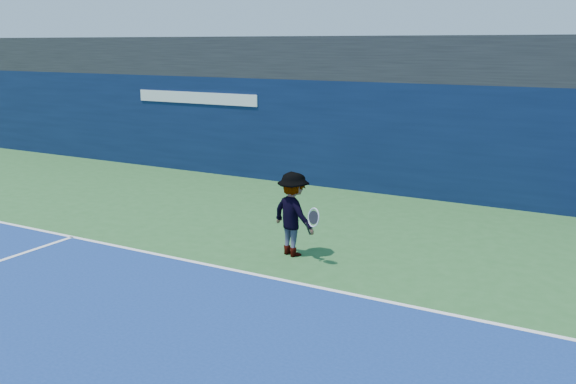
# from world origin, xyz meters

# --- Properties ---
(ground) EXTENTS (80.00, 80.00, 0.00)m
(ground) POSITION_xyz_m (0.00, 0.00, 0.00)
(ground) COLOR #295C29
(ground) RESTS_ON ground
(baseline) EXTENTS (24.00, 0.10, 0.01)m
(baseline) POSITION_xyz_m (0.00, 3.00, 0.01)
(baseline) COLOR white
(baseline) RESTS_ON ground
(stadium_band) EXTENTS (36.00, 3.00, 1.20)m
(stadium_band) POSITION_xyz_m (0.00, 11.50, 3.60)
(stadium_band) COLOR black
(stadium_band) RESTS_ON back_wall_assembly
(back_wall_assembly) EXTENTS (36.00, 1.03, 3.00)m
(back_wall_assembly) POSITION_xyz_m (-0.00, 10.50, 1.50)
(back_wall_assembly) COLOR #0A1737
(back_wall_assembly) RESTS_ON ground
(tennis_player) EXTENTS (1.34, 0.94, 1.63)m
(tennis_player) POSITION_xyz_m (-0.38, 4.31, 0.82)
(tennis_player) COLOR silver
(tennis_player) RESTS_ON ground
(tennis_ball) EXTENTS (0.07, 0.07, 0.07)m
(tennis_ball) POSITION_xyz_m (-1.69, 6.30, 0.84)
(tennis_ball) COLOR #CFDB18
(tennis_ball) RESTS_ON ground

